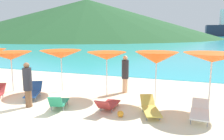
{
  "coord_description": "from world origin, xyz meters",
  "views": [
    {
      "loc": [
        6.04,
        -5.94,
        3.11
      ],
      "look_at": [
        2.49,
        4.32,
        1.2
      ],
      "focal_mm": 35.36,
      "sensor_mm": 36.0,
      "label": 1
    }
  ],
  "objects_px": {
    "lounge_chair_6": "(34,91)",
    "beach_ball": "(120,114)",
    "umbrella_5": "(107,56)",
    "beachgoer_3": "(125,73)",
    "lounge_chair_2": "(108,104)",
    "umbrella_4": "(61,54)",
    "beachgoer_2": "(28,84)",
    "lounge_chair_4": "(59,102)",
    "umbrella_3": "(11,56)",
    "lounge_chair_1": "(200,111)",
    "lounge_chair_8": "(150,108)",
    "umbrella_7": "(212,58)",
    "umbrella_6": "(157,58)"
  },
  "relations": [
    {
      "from": "lounge_chair_4",
      "to": "lounge_chair_8",
      "type": "relative_size",
      "value": 0.82
    },
    {
      "from": "lounge_chair_6",
      "to": "lounge_chair_8",
      "type": "bearing_deg",
      "value": -27.01
    },
    {
      "from": "umbrella_5",
      "to": "beachgoer_2",
      "type": "relative_size",
      "value": 1.15
    },
    {
      "from": "lounge_chair_2",
      "to": "beach_ball",
      "type": "xyz_separation_m",
      "value": [
        0.68,
        -0.51,
        -0.13
      ]
    },
    {
      "from": "lounge_chair_1",
      "to": "lounge_chair_2",
      "type": "xyz_separation_m",
      "value": [
        -3.42,
        -0.2,
        -0.05
      ]
    },
    {
      "from": "lounge_chair_6",
      "to": "lounge_chair_8",
      "type": "relative_size",
      "value": 0.98
    },
    {
      "from": "beachgoer_2",
      "to": "beachgoer_3",
      "type": "bearing_deg",
      "value": 84.99
    },
    {
      "from": "umbrella_4",
      "to": "umbrella_5",
      "type": "height_order",
      "value": "umbrella_4"
    },
    {
      "from": "umbrella_7",
      "to": "lounge_chair_1",
      "type": "bearing_deg",
      "value": -107.06
    },
    {
      "from": "lounge_chair_6",
      "to": "beach_ball",
      "type": "relative_size",
      "value": 7.03
    },
    {
      "from": "lounge_chair_2",
      "to": "lounge_chair_6",
      "type": "relative_size",
      "value": 0.92
    },
    {
      "from": "umbrella_6",
      "to": "beachgoer_3",
      "type": "height_order",
      "value": "umbrella_6"
    },
    {
      "from": "lounge_chair_8",
      "to": "beachgoer_2",
      "type": "distance_m",
      "value": 5.03
    },
    {
      "from": "umbrella_3",
      "to": "lounge_chair_1",
      "type": "distance_m",
      "value": 9.25
    },
    {
      "from": "lounge_chair_1",
      "to": "lounge_chair_2",
      "type": "bearing_deg",
      "value": -173.12
    },
    {
      "from": "lounge_chair_8",
      "to": "beach_ball",
      "type": "bearing_deg",
      "value": -166.02
    },
    {
      "from": "umbrella_4",
      "to": "beach_ball",
      "type": "distance_m",
      "value": 4.96
    },
    {
      "from": "umbrella_4",
      "to": "lounge_chair_8",
      "type": "xyz_separation_m",
      "value": [
        4.9,
        -1.74,
        -1.7
      ]
    },
    {
      "from": "umbrella_3",
      "to": "beachgoer_3",
      "type": "relative_size",
      "value": 1.16
    },
    {
      "from": "umbrella_4",
      "to": "lounge_chair_2",
      "type": "bearing_deg",
      "value": -30.37
    },
    {
      "from": "umbrella_3",
      "to": "umbrella_6",
      "type": "relative_size",
      "value": 0.99
    },
    {
      "from": "lounge_chair_8",
      "to": "lounge_chair_2",
      "type": "bearing_deg",
      "value": 164.87
    },
    {
      "from": "umbrella_4",
      "to": "lounge_chair_6",
      "type": "height_order",
      "value": "umbrella_4"
    },
    {
      "from": "beachgoer_3",
      "to": "umbrella_5",
      "type": "bearing_deg",
      "value": 140.21
    },
    {
      "from": "umbrella_4",
      "to": "lounge_chair_2",
      "type": "relative_size",
      "value": 1.49
    },
    {
      "from": "umbrella_3",
      "to": "lounge_chair_8",
      "type": "height_order",
      "value": "umbrella_3"
    },
    {
      "from": "umbrella_4",
      "to": "umbrella_6",
      "type": "xyz_separation_m",
      "value": [
        4.88,
        -0.24,
        0.04
      ]
    },
    {
      "from": "lounge_chair_4",
      "to": "umbrella_7",
      "type": "bearing_deg",
      "value": -178.32
    },
    {
      "from": "umbrella_4",
      "to": "lounge_chair_2",
      "type": "xyz_separation_m",
      "value": [
        3.25,
        -1.9,
        -1.7
      ]
    },
    {
      "from": "umbrella_5",
      "to": "umbrella_7",
      "type": "relative_size",
      "value": 0.92
    },
    {
      "from": "lounge_chair_2",
      "to": "beachgoer_3",
      "type": "bearing_deg",
      "value": -88.14
    },
    {
      "from": "lounge_chair_2",
      "to": "umbrella_3",
      "type": "bearing_deg",
      "value": -9.88
    },
    {
      "from": "beachgoer_2",
      "to": "umbrella_4",
      "type": "bearing_deg",
      "value": 127.6
    },
    {
      "from": "umbrella_7",
      "to": "beachgoer_2",
      "type": "xyz_separation_m",
      "value": [
        -7.05,
        -2.14,
        -1.1
      ]
    },
    {
      "from": "umbrella_3",
      "to": "lounge_chair_1",
      "type": "bearing_deg",
      "value": -5.23
    },
    {
      "from": "beachgoer_2",
      "to": "umbrella_6",
      "type": "bearing_deg",
      "value": 63.33
    },
    {
      "from": "umbrella_7",
      "to": "lounge_chair_8",
      "type": "xyz_separation_m",
      "value": [
        -2.15,
        -1.29,
        -1.85
      ]
    },
    {
      "from": "umbrella_5",
      "to": "beachgoer_3",
      "type": "relative_size",
      "value": 1.13
    },
    {
      "from": "lounge_chair_4",
      "to": "lounge_chair_8",
      "type": "bearing_deg",
      "value": 173.53
    },
    {
      "from": "umbrella_5",
      "to": "beach_ball",
      "type": "distance_m",
      "value": 3.29
    },
    {
      "from": "lounge_chair_4",
      "to": "beachgoer_2",
      "type": "distance_m",
      "value": 1.51
    },
    {
      "from": "lounge_chair_4",
      "to": "beach_ball",
      "type": "distance_m",
      "value": 2.6
    },
    {
      "from": "umbrella_4",
      "to": "lounge_chair_4",
      "type": "relative_size",
      "value": 1.64
    },
    {
      "from": "lounge_chair_1",
      "to": "lounge_chair_8",
      "type": "distance_m",
      "value": 1.77
    },
    {
      "from": "beach_ball",
      "to": "lounge_chair_6",
      "type": "bearing_deg",
      "value": 168.2
    },
    {
      "from": "lounge_chair_1",
      "to": "lounge_chair_4",
      "type": "distance_m",
      "value": 5.38
    },
    {
      "from": "lounge_chair_1",
      "to": "umbrella_7",
      "type": "bearing_deg",
      "value": 76.43
    },
    {
      "from": "umbrella_6",
      "to": "beach_ball",
      "type": "relative_size",
      "value": 9.33
    },
    {
      "from": "umbrella_5",
      "to": "lounge_chair_8",
      "type": "xyz_separation_m",
      "value": [
        2.37,
        -1.67,
        -1.72
      ]
    },
    {
      "from": "umbrella_3",
      "to": "beach_ball",
      "type": "xyz_separation_m",
      "value": [
        6.34,
        -1.54,
        -1.75
      ]
    }
  ]
}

